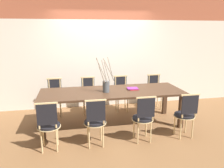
% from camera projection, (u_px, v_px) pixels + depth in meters
% --- Properties ---
extents(ground_plane, '(16.00, 16.00, 0.00)m').
position_uv_depth(ground_plane, '(112.00, 125.00, 4.73)').
color(ground_plane, brown).
extents(wall_rear, '(12.00, 0.06, 3.20)m').
position_uv_depth(wall_rear, '(102.00, 46.00, 5.63)').
color(wall_rear, beige).
rests_on(wall_rear, ground_plane).
extents(dining_table, '(2.97, 1.02, 0.76)m').
position_uv_depth(dining_table, '(112.00, 95.00, 4.57)').
color(dining_table, '#422B1C').
rests_on(dining_table, ground_plane).
extents(chair_near_leftend, '(0.39, 0.39, 0.89)m').
position_uv_depth(chair_near_leftend, '(48.00, 124.00, 3.60)').
color(chair_near_leftend, black).
rests_on(chair_near_leftend, ground_plane).
extents(chair_near_left, '(0.39, 0.39, 0.89)m').
position_uv_depth(chair_near_left, '(95.00, 120.00, 3.74)').
color(chair_near_left, black).
rests_on(chair_near_left, ground_plane).
extents(chair_near_center, '(0.39, 0.39, 0.89)m').
position_uv_depth(chair_near_center, '(143.00, 116.00, 3.90)').
color(chair_near_center, black).
rests_on(chair_near_center, ground_plane).
extents(chair_near_right, '(0.39, 0.39, 0.89)m').
position_uv_depth(chair_near_right, '(186.00, 113.00, 4.05)').
color(chair_near_right, black).
rests_on(chair_near_right, ground_plane).
extents(chair_far_leftend, '(0.39, 0.39, 0.89)m').
position_uv_depth(chair_far_leftend, '(55.00, 95.00, 5.18)').
color(chair_far_leftend, black).
rests_on(chair_far_leftend, ground_plane).
extents(chair_far_left, '(0.39, 0.39, 0.89)m').
position_uv_depth(chair_far_left, '(89.00, 94.00, 5.32)').
color(chair_far_left, black).
rests_on(chair_far_left, ground_plane).
extents(chair_far_center, '(0.39, 0.39, 0.89)m').
position_uv_depth(chair_far_center, '(121.00, 92.00, 5.48)').
color(chair_far_center, black).
rests_on(chair_far_center, ground_plane).
extents(chair_far_right, '(0.39, 0.39, 0.89)m').
position_uv_depth(chair_far_right, '(155.00, 90.00, 5.64)').
color(chair_far_right, black).
rests_on(chair_far_right, ground_plane).
extents(vase_centerpiece, '(0.37, 0.27, 0.73)m').
position_uv_depth(vase_centerpiece, '(106.00, 86.00, 4.44)').
color(vase_centerpiece, '#4C5156').
rests_on(vase_centerpiece, dining_table).
extents(book_stack, '(0.24, 0.22, 0.03)m').
position_uv_depth(book_stack, '(133.00, 89.00, 4.68)').
color(book_stack, maroon).
rests_on(book_stack, dining_table).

